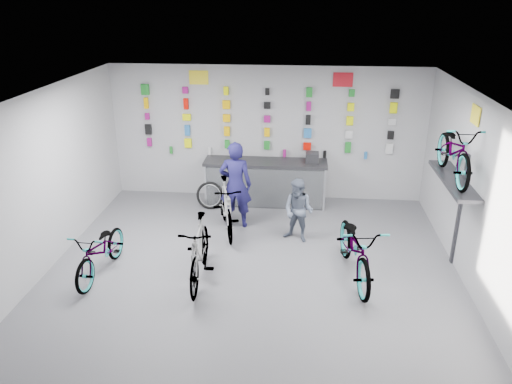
# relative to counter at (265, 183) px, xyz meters

# --- Properties ---
(floor) EXTENTS (8.00, 8.00, 0.00)m
(floor) POSITION_rel_counter_xyz_m (0.00, -3.54, -0.49)
(floor) COLOR #54545A
(floor) RESTS_ON ground
(ceiling) EXTENTS (8.00, 8.00, 0.00)m
(ceiling) POSITION_rel_counter_xyz_m (0.00, -3.54, 2.51)
(ceiling) COLOR white
(ceiling) RESTS_ON wall_back
(wall_back) EXTENTS (7.00, 0.00, 7.00)m
(wall_back) POSITION_rel_counter_xyz_m (0.00, 0.46, 1.01)
(wall_back) COLOR #AFAFB1
(wall_back) RESTS_ON floor
(wall_left) EXTENTS (0.00, 8.00, 8.00)m
(wall_left) POSITION_rel_counter_xyz_m (-3.50, -3.54, 1.01)
(wall_left) COLOR #AFAFB1
(wall_left) RESTS_ON floor
(wall_right) EXTENTS (0.00, 8.00, 8.00)m
(wall_right) POSITION_rel_counter_xyz_m (3.50, -3.54, 1.01)
(wall_right) COLOR #AFAFB1
(wall_right) RESTS_ON floor
(counter) EXTENTS (2.70, 0.66, 1.00)m
(counter) POSITION_rel_counter_xyz_m (0.00, 0.00, 0.00)
(counter) COLOR black
(counter) RESTS_ON floor
(merch_wall) EXTENTS (5.58, 0.08, 1.57)m
(merch_wall) POSITION_rel_counter_xyz_m (0.08, 0.39, 1.29)
(merch_wall) COLOR #93116C
(merch_wall) RESTS_ON wall_back
(wall_bracket) EXTENTS (0.39, 1.90, 2.00)m
(wall_bracket) POSITION_rel_counter_xyz_m (3.33, -2.34, 0.98)
(wall_bracket) COLOR #333338
(wall_bracket) RESTS_ON wall_right
(sign_left) EXTENTS (0.42, 0.02, 0.30)m
(sign_left) POSITION_rel_counter_xyz_m (-1.50, 0.44, 2.23)
(sign_left) COLOR yellow
(sign_left) RESTS_ON wall_back
(sign_right) EXTENTS (0.42, 0.02, 0.30)m
(sign_right) POSITION_rel_counter_xyz_m (1.60, 0.44, 2.23)
(sign_right) COLOR red
(sign_right) RESTS_ON wall_back
(sign_side) EXTENTS (0.02, 0.40, 0.30)m
(sign_side) POSITION_rel_counter_xyz_m (3.48, -2.34, 2.16)
(sign_side) COLOR yellow
(sign_side) RESTS_ON wall_right
(bike_left) EXTENTS (0.72, 1.73, 0.89)m
(bike_left) POSITION_rel_counter_xyz_m (-2.51, -3.29, -0.04)
(bike_left) COLOR gray
(bike_left) RESTS_ON floor
(bike_center) EXTENTS (0.59, 1.81, 1.08)m
(bike_center) POSITION_rel_counter_xyz_m (-0.83, -3.31, 0.05)
(bike_center) COLOR gray
(bike_center) RESTS_ON floor
(bike_right) EXTENTS (0.97, 2.12, 1.07)m
(bike_right) POSITION_rel_counter_xyz_m (1.71, -2.98, 0.05)
(bike_right) COLOR gray
(bike_right) RESTS_ON floor
(bike_service) EXTENTS (0.93, 1.83, 1.06)m
(bike_service) POSITION_rel_counter_xyz_m (-0.66, -1.49, 0.04)
(bike_service) COLOR gray
(bike_service) RESTS_ON floor
(bike_wall) EXTENTS (0.63, 1.80, 0.95)m
(bike_wall) POSITION_rel_counter_xyz_m (3.25, -2.34, 1.57)
(bike_wall) COLOR gray
(bike_wall) RESTS_ON wall_bracket
(clerk) EXTENTS (0.65, 0.43, 1.77)m
(clerk) POSITION_rel_counter_xyz_m (-0.51, -1.20, 0.40)
(clerk) COLOR #181548
(clerk) RESTS_ON floor
(customer) EXTENTS (0.74, 0.67, 1.24)m
(customer) POSITION_rel_counter_xyz_m (0.75, -1.74, 0.13)
(customer) COLOR #515A6D
(customer) RESTS_ON floor
(spare_wheel) EXTENTS (0.62, 0.25, 0.61)m
(spare_wheel) POSITION_rel_counter_xyz_m (-1.19, -0.37, -0.19)
(spare_wheel) COLOR black
(spare_wheel) RESTS_ON floor
(register) EXTENTS (0.28, 0.30, 0.22)m
(register) POSITION_rel_counter_xyz_m (1.01, 0.01, 0.62)
(register) COLOR black
(register) RESTS_ON counter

